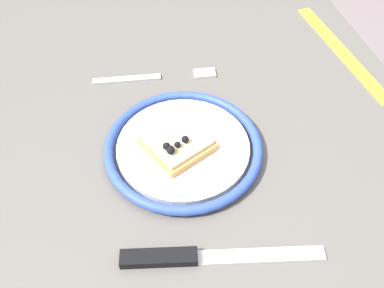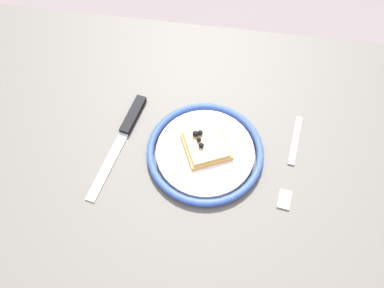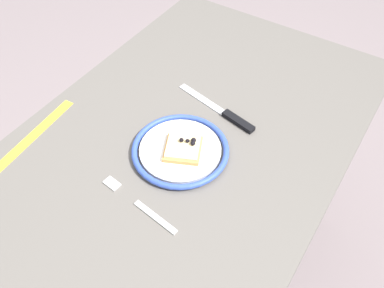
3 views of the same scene
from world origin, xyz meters
The scene contains 6 objects.
ground_plane centered at (0.00, 0.00, 0.00)m, with size 6.00×6.00×0.00m, color slate.
dining_table centered at (0.00, 0.00, 0.65)m, with size 1.16×0.71×0.76m.
plate centered at (-0.02, -0.02, 0.77)m, with size 0.22×0.22×0.02m.
pizza_slice_near centered at (-0.02, -0.03, 0.78)m, with size 0.11×0.11×0.03m.
knife centered at (0.14, -0.05, 0.76)m, with size 0.07×0.24×0.01m.
fork centered at (-0.19, -0.02, 0.76)m, with size 0.04×0.20×0.00m.
Camera 2 is at (-0.05, 0.36, 1.46)m, focal length 39.12 mm.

